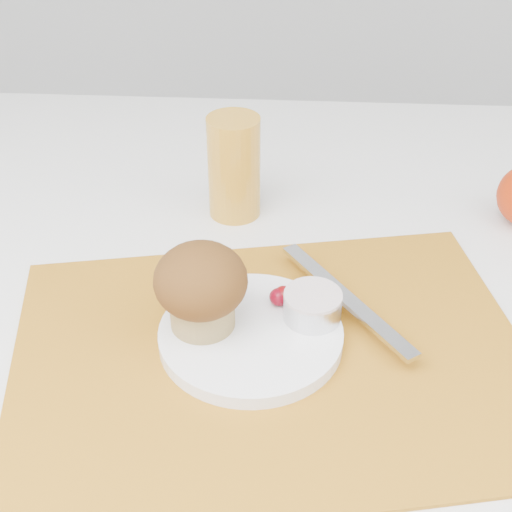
# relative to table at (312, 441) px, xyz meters

# --- Properties ---
(table) EXTENTS (1.20, 0.80, 0.75)m
(table) POSITION_rel_table_xyz_m (0.00, 0.00, 0.00)
(table) COLOR white
(table) RESTS_ON ground
(placemat) EXTENTS (0.56, 0.46, 0.00)m
(placemat) POSITION_rel_table_xyz_m (-0.06, -0.22, 0.38)
(placemat) COLOR #B47119
(placemat) RESTS_ON table
(plate) EXTENTS (0.18, 0.18, 0.01)m
(plate) POSITION_rel_table_xyz_m (-0.08, -0.20, 0.39)
(plate) COLOR white
(plate) RESTS_ON placemat
(ramekin) EXTENTS (0.07, 0.07, 0.03)m
(ramekin) POSITION_rel_table_xyz_m (-0.02, -0.17, 0.41)
(ramekin) COLOR silver
(ramekin) RESTS_ON plate
(cream) EXTENTS (0.06, 0.06, 0.01)m
(cream) POSITION_rel_table_xyz_m (-0.02, -0.17, 0.42)
(cream) COLOR silver
(cream) RESTS_ON ramekin
(raspberry_near) EXTENTS (0.02, 0.02, 0.02)m
(raspberry_near) POSITION_rel_table_xyz_m (-0.05, -0.15, 0.40)
(raspberry_near) COLOR #570205
(raspberry_near) RESTS_ON plate
(raspberry_far) EXTENTS (0.02, 0.02, 0.02)m
(raspberry_far) POSITION_rel_table_xyz_m (-0.05, -0.15, 0.40)
(raspberry_far) COLOR #53020D
(raspberry_far) RESTS_ON plate
(butter_knife) EXTENTS (0.13, 0.18, 0.01)m
(butter_knife) POSITION_rel_table_xyz_m (0.02, -0.14, 0.40)
(butter_knife) COLOR #B8BAC2
(butter_knife) RESTS_ON plate
(juice_glass) EXTENTS (0.07, 0.07, 0.13)m
(juice_glass) POSITION_rel_table_xyz_m (-0.11, 0.05, 0.44)
(juice_glass) COLOR gold
(juice_glass) RESTS_ON table
(muffin) EXTENTS (0.09, 0.09, 0.09)m
(muffin) POSITION_rel_table_xyz_m (-0.12, -0.19, 0.44)
(muffin) COLOR #A88C51
(muffin) RESTS_ON plate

